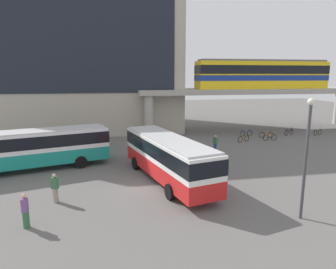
# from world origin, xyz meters

# --- Properties ---
(ground_plane) EXTENTS (120.00, 120.00, 0.00)m
(ground_plane) POSITION_xyz_m (0.00, 10.00, 0.00)
(ground_plane) COLOR #605E5B
(station_building) EXTENTS (28.32, 15.90, 20.12)m
(station_building) POSITION_xyz_m (-7.17, 25.06, 10.06)
(station_building) COLOR #B2A899
(station_building) RESTS_ON ground_plane
(elevated_platform) EXTENTS (32.62, 6.63, 5.73)m
(elevated_platform) POSITION_xyz_m (17.34, 18.53, 4.97)
(elevated_platform) COLOR #ADA89E
(elevated_platform) RESTS_ON ground_plane
(train) EXTENTS (18.24, 2.96, 3.84)m
(train) POSITION_xyz_m (18.02, 18.53, 7.69)
(train) COLOR yellow
(train) RESTS_ON elevated_platform
(bus_main) EXTENTS (5.19, 11.33, 3.22)m
(bus_main) POSITION_xyz_m (1.67, 0.63, 1.99)
(bus_main) COLOR red
(bus_main) RESTS_ON ground_plane
(bus_secondary) EXTENTS (11.31, 5.45, 3.22)m
(bus_secondary) POSITION_xyz_m (-8.07, 5.24, 1.99)
(bus_secondary) COLOR teal
(bus_secondary) RESTS_ON ground_plane
(bicycle_red) EXTENTS (1.75, 0.50, 1.04)m
(bicycle_red) POSITION_xyz_m (16.29, 13.21, 0.36)
(bicycle_red) COLOR black
(bicycle_red) RESTS_ON ground_plane
(bicycle_black) EXTENTS (1.67, 0.75, 1.04)m
(bicycle_black) POSITION_xyz_m (20.06, 14.40, 0.36)
(bicycle_black) COLOR black
(bicycle_black) RESTS_ON ground_plane
(bicycle_green) EXTENTS (1.66, 0.77, 1.04)m
(bicycle_green) POSITION_xyz_m (23.65, 13.68, 0.36)
(bicycle_green) COLOR black
(bicycle_green) RESTS_ON ground_plane
(bicycle_orange) EXTENTS (1.79, 0.11, 1.04)m
(bicycle_orange) POSITION_xyz_m (15.93, 11.78, 0.36)
(bicycle_orange) COLOR black
(bicycle_orange) RESTS_ON ground_plane
(bicycle_blue) EXTENTS (1.78, 0.30, 1.04)m
(bicycle_blue) POSITION_xyz_m (14.32, 14.66, 0.36)
(bicycle_blue) COLOR black
(bicycle_blue) RESTS_ON ground_plane
(bicycle_brown) EXTENTS (1.68, 0.74, 1.04)m
(bicycle_brown) POSITION_xyz_m (12.54, 11.58, 0.36)
(bicycle_brown) COLOR black
(bicycle_brown) RESTS_ON ground_plane
(pedestrian_at_kerb) EXTENTS (0.32, 0.40, 1.80)m
(pedestrian_at_kerb) POSITION_xyz_m (-6.49, -4.75, 0.85)
(pedestrian_at_kerb) COLOR #33663F
(pedestrian_at_kerb) RESTS_ON ground_plane
(pedestrian_by_bike_rack) EXTENTS (0.47, 0.40, 1.79)m
(pedestrian_by_bike_rack) POSITION_xyz_m (-5.60, -1.80, 0.85)
(pedestrian_by_bike_rack) COLOR gray
(pedestrian_by_bike_rack) RESTS_ON ground_plane
(pedestrian_walking_across) EXTENTS (0.42, 0.48, 1.72)m
(pedestrian_walking_across) POSITION_xyz_m (7.81, 7.80, 0.81)
(pedestrian_walking_across) COLOR navy
(pedestrian_walking_across) RESTS_ON ground_plane
(lamp_post) EXTENTS (0.36, 0.36, 6.41)m
(lamp_post) POSITION_xyz_m (7.66, -6.33, 3.78)
(lamp_post) COLOR #3F3F44
(lamp_post) RESTS_ON ground_plane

